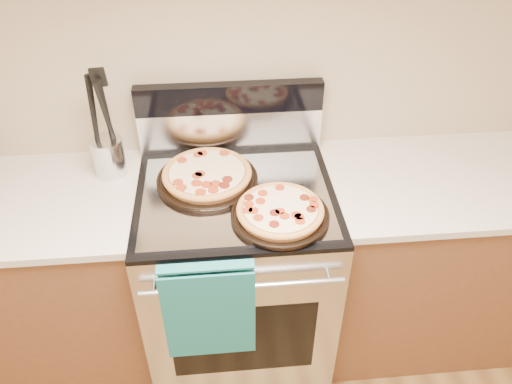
{
  "coord_description": "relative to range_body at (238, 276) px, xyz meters",
  "views": [
    {
      "loc": [
        -0.06,
        0.14,
        2.09
      ],
      "look_at": [
        0.07,
        1.55,
        0.99
      ],
      "focal_mm": 35.0,
      "sensor_mm": 36.0,
      "label": 1
    }
  ],
  "objects": [
    {
      "name": "backsplash_upper",
      "position": [
        0.0,
        0.31,
        0.71
      ],
      "size": [
        0.76,
        0.06,
        0.12
      ],
      "primitive_type": "cube",
      "color": "black",
      "rests_on": "backsplash_lower"
    },
    {
      "name": "cooktop",
      "position": [
        0.0,
        0.0,
        0.46
      ],
      "size": [
        0.76,
        0.68,
        0.02
      ],
      "primitive_type": "cube",
      "color": "black",
      "rests_on": "range_body"
    },
    {
      "name": "pepperoni_pizza_back",
      "position": [
        -0.11,
        0.07,
        0.5
      ],
      "size": [
        0.48,
        0.48,
        0.05
      ],
      "primitive_type": null,
      "rotation": [
        0.0,
        0.0,
        -0.29
      ],
      "color": "#B77438",
      "rests_on": "foil_sheet"
    },
    {
      "name": "cabinet_right",
      "position": [
        0.88,
        0.03,
        -0.01
      ],
      "size": [
        1.0,
        0.62,
        0.88
      ],
      "primitive_type": "cube",
      "color": "brown",
      "rests_on": "ground"
    },
    {
      "name": "foil_sheet",
      "position": [
        0.0,
        -0.03,
        0.47
      ],
      "size": [
        0.7,
        0.55,
        0.01
      ],
      "primitive_type": "cube",
      "color": "gray",
      "rests_on": "cooktop"
    },
    {
      "name": "backsplash_lower",
      "position": [
        0.0,
        0.31,
        0.56
      ],
      "size": [
        0.76,
        0.06,
        0.18
      ],
      "primitive_type": "cube",
      "color": "silver",
      "rests_on": "cooktop"
    },
    {
      "name": "range_body",
      "position": [
        0.0,
        0.0,
        0.0
      ],
      "size": [
        0.76,
        0.68,
        0.9
      ],
      "primitive_type": "cube",
      "color": "#B7B7BC",
      "rests_on": "ground"
    },
    {
      "name": "countertop_right",
      "position": [
        0.88,
        0.03,
        0.45
      ],
      "size": [
        1.02,
        0.64,
        0.03
      ],
      "primitive_type": "cube",
      "color": "beige",
      "rests_on": "cabinet_right"
    },
    {
      "name": "wall_back",
      "position": [
        0.0,
        0.35,
        0.9
      ],
      "size": [
        4.0,
        0.0,
        4.0
      ],
      "primitive_type": "plane",
      "rotation": [
        1.57,
        0.0,
        0.0
      ],
      "color": "#C2AD8C",
      "rests_on": "ground"
    },
    {
      "name": "oven_window",
      "position": [
        0.0,
        -0.34,
        0.0
      ],
      "size": [
        0.56,
        0.01,
        0.4
      ],
      "primitive_type": "cube",
      "color": "black",
      "rests_on": "range_body"
    },
    {
      "name": "oven_handle",
      "position": [
        0.0,
        -0.38,
        0.35
      ],
      "size": [
        0.7,
        0.03,
        0.03
      ],
      "primitive_type": "cylinder",
      "rotation": [
        0.0,
        1.57,
        0.0
      ],
      "color": "silver",
      "rests_on": "range_body"
    },
    {
      "name": "cabinet_left",
      "position": [
        -0.88,
        0.03,
        -0.01
      ],
      "size": [
        1.0,
        0.62,
        0.88
      ],
      "primitive_type": "cube",
      "color": "brown",
      "rests_on": "ground"
    },
    {
      "name": "utensil_crock",
      "position": [
        -0.49,
        0.18,
        0.54
      ],
      "size": [
        0.17,
        0.17,
        0.16
      ],
      "primitive_type": "cylinder",
      "rotation": [
        0.0,
        0.0,
        0.41
      ],
      "color": "silver",
      "rests_on": "countertop_left"
    },
    {
      "name": "dish_towel",
      "position": [
        -0.12,
        -0.38,
        0.25
      ],
      "size": [
        0.32,
        0.05,
        0.42
      ],
      "primitive_type": null,
      "color": "#187972",
      "rests_on": "oven_handle"
    },
    {
      "name": "pepperoni_pizza_front",
      "position": [
        0.15,
        -0.17,
        0.5
      ],
      "size": [
        0.45,
        0.45,
        0.05
      ],
      "primitive_type": null,
      "rotation": [
        0.0,
        0.0,
        0.39
      ],
      "color": "#B77438",
      "rests_on": "foil_sheet"
    },
    {
      "name": "countertop_left",
      "position": [
        -0.88,
        0.03,
        0.45
      ],
      "size": [
        1.02,
        0.64,
        0.03
      ],
      "primitive_type": "cube",
      "color": "beige",
      "rests_on": "cabinet_left"
    }
  ]
}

